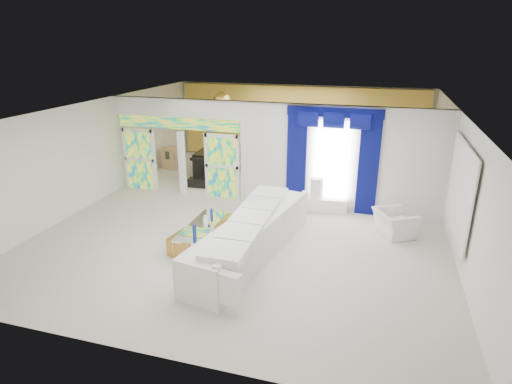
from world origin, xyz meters
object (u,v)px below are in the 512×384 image
(coffee_table, at_px, (202,234))
(grand_piano, at_px, (218,162))
(white_sofa, at_px, (252,238))
(armchair, at_px, (395,223))
(console_table, at_px, (326,205))

(coffee_table, bearing_deg, grand_piano, 107.28)
(white_sofa, xyz_separation_m, grand_piano, (-3.03, 5.71, 0.01))
(coffee_table, height_order, armchair, armchair)
(console_table, distance_m, grand_piano, 5.02)
(console_table, height_order, grand_piano, grand_piano)
(white_sofa, distance_m, grand_piano, 6.46)
(coffee_table, xyz_separation_m, console_table, (2.63, 2.86, -0.02))
(coffee_table, xyz_separation_m, grand_piano, (-1.68, 5.41, 0.22))
(coffee_table, distance_m, console_table, 3.88)
(console_table, relative_size, grand_piano, 0.67)
(white_sofa, bearing_deg, console_table, 78.58)
(console_table, bearing_deg, armchair, -30.23)
(console_table, xyz_separation_m, grand_piano, (-4.31, 2.55, 0.24))
(white_sofa, bearing_deg, grand_piano, 128.65)
(white_sofa, height_order, grand_piano, grand_piano)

